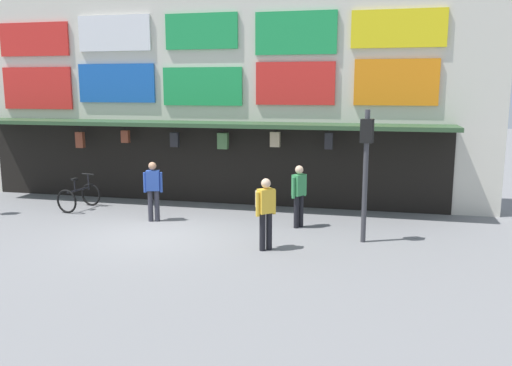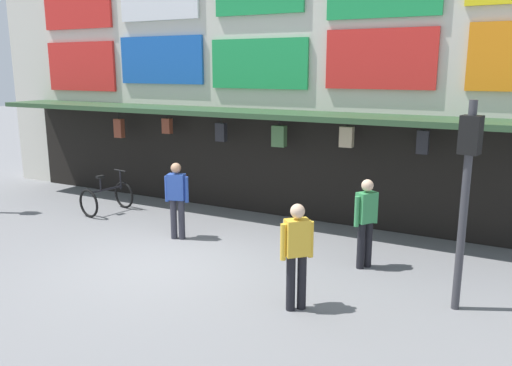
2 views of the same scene
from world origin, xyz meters
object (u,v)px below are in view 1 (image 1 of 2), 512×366
(traffic_light_far, at_px, (366,155))
(pedestrian_in_green, at_px, (299,193))
(pedestrian_in_red, at_px, (153,187))
(bicycle_parked, at_px, (79,197))
(pedestrian_in_purple, at_px, (265,208))

(traffic_light_far, relative_size, pedestrian_in_green, 1.90)
(pedestrian_in_red, bearing_deg, bicycle_parked, 163.94)
(pedestrian_in_red, distance_m, pedestrian_in_green, 4.07)
(pedestrian_in_purple, height_order, pedestrian_in_green, same)
(bicycle_parked, bearing_deg, pedestrian_in_purple, -22.82)
(bicycle_parked, distance_m, pedestrian_in_red, 3.01)
(bicycle_parked, height_order, pedestrian_in_green, pedestrian_in_green)
(bicycle_parked, xyz_separation_m, pedestrian_in_purple, (6.45, -2.71, 0.59))
(pedestrian_in_purple, bearing_deg, pedestrian_in_green, 78.15)
(pedestrian_in_green, bearing_deg, bicycle_parked, 175.31)
(pedestrian_in_red, xyz_separation_m, pedestrian_in_green, (4.06, 0.25, -0.04))
(traffic_light_far, height_order, pedestrian_in_green, traffic_light_far)
(traffic_light_far, height_order, bicycle_parked, traffic_light_far)
(pedestrian_in_purple, distance_m, pedestrian_in_green, 2.20)
(pedestrian_in_green, bearing_deg, traffic_light_far, -29.43)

